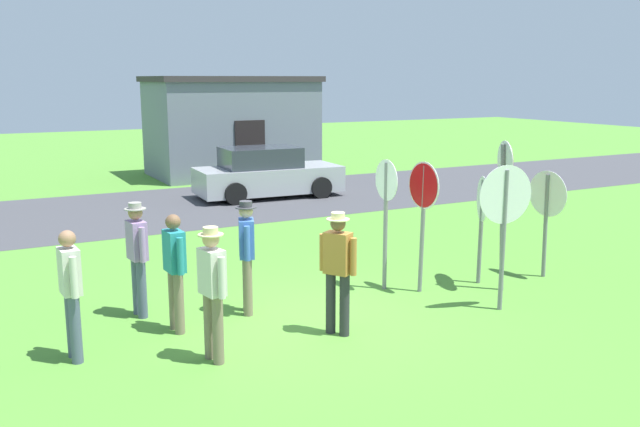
{
  "coord_description": "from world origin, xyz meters",
  "views": [
    {
      "loc": [
        -4.33,
        -8.46,
        3.52
      ],
      "look_at": [
        0.87,
        1.36,
        1.3
      ],
      "focal_mm": 38.03,
      "sensor_mm": 36.0,
      "label": 1
    }
  ],
  "objects_px": {
    "person_in_blue": "(247,250)",
    "stop_sign_far_back": "(482,211)",
    "stop_sign_low_front": "(423,204)",
    "stop_sign_tallest": "(505,211)",
    "stop_sign_center_cluster": "(547,205)",
    "person_with_sunhat": "(137,252)",
    "parked_car_on_street": "(266,174)",
    "person_in_teal": "(71,288)",
    "person_in_dark_shirt": "(212,286)",
    "stop_sign_leaning_left": "(504,191)",
    "person_holding_notes": "(175,266)",
    "person_on_left": "(338,266)",
    "stop_sign_rear_left": "(386,203)"
  },
  "relations": [
    {
      "from": "person_in_blue",
      "to": "stop_sign_far_back",
      "type": "bearing_deg",
      "value": -6.1
    },
    {
      "from": "stop_sign_low_front",
      "to": "stop_sign_tallest",
      "type": "distance_m",
      "value": 1.42
    },
    {
      "from": "stop_sign_tallest",
      "to": "stop_sign_center_cluster",
      "type": "height_order",
      "value": "stop_sign_tallest"
    },
    {
      "from": "person_with_sunhat",
      "to": "stop_sign_tallest",
      "type": "bearing_deg",
      "value": -24.98
    },
    {
      "from": "parked_car_on_street",
      "to": "person_in_teal",
      "type": "relative_size",
      "value": 2.6
    },
    {
      "from": "person_in_dark_shirt",
      "to": "stop_sign_far_back",
      "type": "bearing_deg",
      "value": 11.11
    },
    {
      "from": "stop_sign_leaning_left",
      "to": "stop_sign_center_cluster",
      "type": "xyz_separation_m",
      "value": [
        1.24,
        0.22,
        -0.38
      ]
    },
    {
      "from": "stop_sign_low_front",
      "to": "stop_sign_leaning_left",
      "type": "height_order",
      "value": "stop_sign_leaning_left"
    },
    {
      "from": "stop_sign_far_back",
      "to": "person_holding_notes",
      "type": "relative_size",
      "value": 1.12
    },
    {
      "from": "stop_sign_low_front",
      "to": "person_in_teal",
      "type": "distance_m",
      "value": 5.6
    },
    {
      "from": "stop_sign_far_back",
      "to": "stop_sign_leaning_left",
      "type": "bearing_deg",
      "value": -85.92
    },
    {
      "from": "person_on_left",
      "to": "person_in_dark_shirt",
      "type": "xyz_separation_m",
      "value": [
        -1.83,
        -0.07,
        0.0
      ]
    },
    {
      "from": "person_in_teal",
      "to": "person_holding_notes",
      "type": "bearing_deg",
      "value": 14.56
    },
    {
      "from": "stop_sign_rear_left",
      "to": "person_in_dark_shirt",
      "type": "relative_size",
      "value": 1.27
    },
    {
      "from": "person_in_blue",
      "to": "person_in_teal",
      "type": "bearing_deg",
      "value": -166.77
    },
    {
      "from": "person_holding_notes",
      "to": "person_in_dark_shirt",
      "type": "xyz_separation_m",
      "value": [
        0.12,
        -1.23,
        0.03
      ]
    },
    {
      "from": "parked_car_on_street",
      "to": "stop_sign_low_front",
      "type": "relative_size",
      "value": 2.0
    },
    {
      "from": "stop_sign_leaning_left",
      "to": "person_in_blue",
      "type": "height_order",
      "value": "stop_sign_leaning_left"
    },
    {
      "from": "person_with_sunhat",
      "to": "person_in_dark_shirt",
      "type": "distance_m",
      "value": 2.16
    },
    {
      "from": "parked_car_on_street",
      "to": "stop_sign_center_cluster",
      "type": "relative_size",
      "value": 2.28
    },
    {
      "from": "stop_sign_leaning_left",
      "to": "person_on_left",
      "type": "relative_size",
      "value": 1.45
    },
    {
      "from": "person_in_teal",
      "to": "person_with_sunhat",
      "type": "bearing_deg",
      "value": 48.34
    },
    {
      "from": "person_holding_notes",
      "to": "person_on_left",
      "type": "distance_m",
      "value": 2.27
    },
    {
      "from": "person_with_sunhat",
      "to": "person_in_dark_shirt",
      "type": "bearing_deg",
      "value": -78.42
    },
    {
      "from": "person_in_teal",
      "to": "stop_sign_leaning_left",
      "type": "bearing_deg",
      "value": -2.52
    },
    {
      "from": "person_in_teal",
      "to": "person_in_blue",
      "type": "xyz_separation_m",
      "value": [
        2.6,
        0.61,
        0.03
      ]
    },
    {
      "from": "stop_sign_rear_left",
      "to": "stop_sign_leaning_left",
      "type": "bearing_deg",
      "value": -29.23
    },
    {
      "from": "stop_sign_center_cluster",
      "to": "person_in_teal",
      "type": "distance_m",
      "value": 8.04
    },
    {
      "from": "stop_sign_center_cluster",
      "to": "person_in_teal",
      "type": "height_order",
      "value": "stop_sign_center_cluster"
    },
    {
      "from": "stop_sign_center_cluster",
      "to": "person_on_left",
      "type": "bearing_deg",
      "value": -171.34
    },
    {
      "from": "stop_sign_tallest",
      "to": "stop_sign_center_cluster",
      "type": "relative_size",
      "value": 1.17
    },
    {
      "from": "stop_sign_rear_left",
      "to": "stop_sign_center_cluster",
      "type": "bearing_deg",
      "value": -13.86
    },
    {
      "from": "stop_sign_tallest",
      "to": "person_in_dark_shirt",
      "type": "relative_size",
      "value": 1.3
    },
    {
      "from": "stop_sign_tallest",
      "to": "person_in_teal",
      "type": "distance_m",
      "value": 6.23
    },
    {
      "from": "stop_sign_tallest",
      "to": "person_holding_notes",
      "type": "height_order",
      "value": "stop_sign_tallest"
    },
    {
      "from": "stop_sign_tallest",
      "to": "stop_sign_leaning_left",
      "type": "relative_size",
      "value": 0.89
    },
    {
      "from": "stop_sign_tallest",
      "to": "person_in_teal",
      "type": "height_order",
      "value": "stop_sign_tallest"
    },
    {
      "from": "person_in_blue",
      "to": "stop_sign_tallest",
      "type": "bearing_deg",
      "value": -25.55
    },
    {
      "from": "parked_car_on_street",
      "to": "stop_sign_far_back",
      "type": "height_order",
      "value": "stop_sign_far_back"
    },
    {
      "from": "parked_car_on_street",
      "to": "stop_sign_far_back",
      "type": "bearing_deg",
      "value": -91.36
    },
    {
      "from": "stop_sign_tallest",
      "to": "parked_car_on_street",
      "type": "bearing_deg",
      "value": 85.44
    },
    {
      "from": "stop_sign_low_front",
      "to": "person_on_left",
      "type": "xyz_separation_m",
      "value": [
        -2.19,
        -1.04,
        -0.52
      ]
    },
    {
      "from": "person_on_left",
      "to": "person_in_dark_shirt",
      "type": "distance_m",
      "value": 1.83
    },
    {
      "from": "person_on_left",
      "to": "person_in_teal",
      "type": "bearing_deg",
      "value": 166.93
    },
    {
      "from": "parked_car_on_street",
      "to": "person_in_dark_shirt",
      "type": "height_order",
      "value": "person_in_dark_shirt"
    },
    {
      "from": "stop_sign_center_cluster",
      "to": "stop_sign_rear_left",
      "type": "bearing_deg",
      "value": 166.14
    },
    {
      "from": "stop_sign_far_back",
      "to": "person_with_sunhat",
      "type": "height_order",
      "value": "stop_sign_far_back"
    },
    {
      "from": "stop_sign_rear_left",
      "to": "person_holding_notes",
      "type": "distance_m",
      "value": 3.72
    },
    {
      "from": "parked_car_on_street",
      "to": "stop_sign_low_front",
      "type": "xyz_separation_m",
      "value": [
        -1.42,
        -9.75,
        0.81
      ]
    },
    {
      "from": "stop_sign_far_back",
      "to": "person_in_dark_shirt",
      "type": "height_order",
      "value": "stop_sign_far_back"
    }
  ]
}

